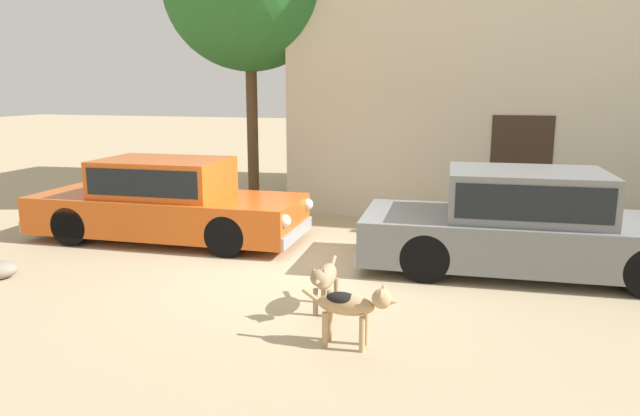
# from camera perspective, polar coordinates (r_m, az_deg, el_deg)

# --- Properties ---
(ground_plane) EXTENTS (80.00, 80.00, 0.00)m
(ground_plane) POSITION_cam_1_polar(r_m,az_deg,el_deg) (8.49, -2.24, -6.11)
(ground_plane) COLOR tan
(parked_sedan_nearest) EXTENTS (4.85, 1.88, 1.41)m
(parked_sedan_nearest) POSITION_cam_1_polar(r_m,az_deg,el_deg) (10.37, -14.83, 0.75)
(parked_sedan_nearest) COLOR #D15619
(parked_sedan_nearest) RESTS_ON ground_plane
(parked_sedan_second) EXTENTS (4.88, 2.10, 1.47)m
(parked_sedan_second) POSITION_cam_1_polar(r_m,az_deg,el_deg) (8.78, 19.61, -1.32)
(parked_sedan_second) COLOR slate
(parked_sedan_second) RESTS_ON ground_plane
(apartment_block) EXTENTS (13.23, 5.60, 8.16)m
(apartment_block) POSITION_cam_1_polar(r_m,az_deg,el_deg) (14.47, 27.62, 16.33)
(apartment_block) COLOR beige
(apartment_block) RESTS_ON ground_plane
(stray_dog_spotted) EXTENTS (1.01, 0.24, 0.69)m
(stray_dog_spotted) POSITION_cam_1_polar(r_m,az_deg,el_deg) (5.95, 3.15, -9.46)
(stray_dog_spotted) COLOR tan
(stray_dog_spotted) RESTS_ON ground_plane
(stray_dog_tan) EXTENTS (0.26, 1.07, 0.65)m
(stray_dog_tan) POSITION_cam_1_polar(r_m,az_deg,el_deg) (6.85, 0.49, -6.91)
(stray_dog_tan) COLOR #997F60
(stray_dog_tan) RESTS_ON ground_plane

